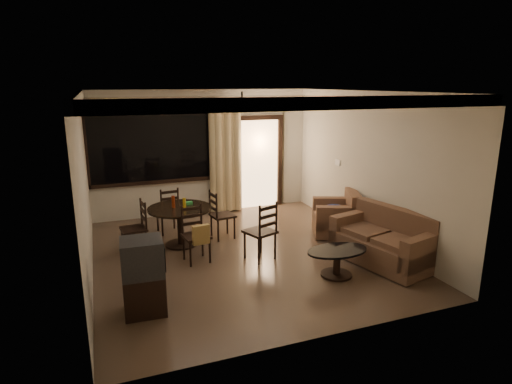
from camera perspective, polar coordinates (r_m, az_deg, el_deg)
name	(u,v)px	position (r m, az deg, el deg)	size (l,w,h in m)	color
ground	(243,254)	(7.65, -1.72, -8.23)	(5.50, 5.50, 0.00)	#7F6651
room_shell	(242,137)	(9.00, -1.88, 7.28)	(5.50, 6.70, 5.50)	beige
dining_table	(180,215)	(7.98, -10.10, -3.09)	(1.17, 1.17, 0.95)	black
dining_chair_west	(135,238)	(7.87, -15.84, -5.92)	(0.47, 0.47, 0.95)	black
dining_chair_east	(222,224)	(8.34, -4.53, -4.25)	(0.47, 0.47, 0.95)	black
dining_chair_south	(197,244)	(7.29, -7.92, -6.94)	(0.47, 0.52, 0.95)	black
dining_chair_north	(168,219)	(8.78, -11.61, -3.54)	(0.47, 0.47, 0.95)	black
tv_cabinet	(144,276)	(5.82, -14.75, -10.82)	(0.56, 0.50, 1.01)	black
sofa	(385,242)	(7.51, 16.83, -6.43)	(1.25, 1.81, 0.88)	#4F3324
armchair	(338,217)	(8.64, 10.92, -3.32)	(1.11, 1.11, 0.85)	#4F3324
coffee_table	(337,258)	(6.84, 10.74, -8.68)	(0.99, 0.59, 0.44)	black
side_chair	(260,242)	(7.33, 0.60, -6.69)	(0.58, 0.58, 1.03)	black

